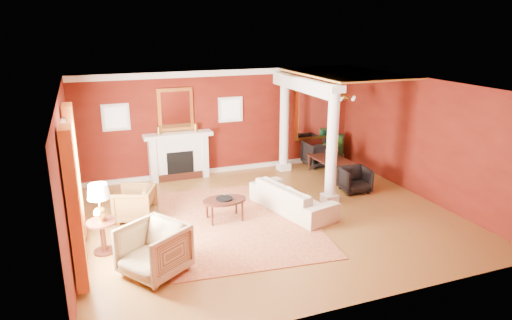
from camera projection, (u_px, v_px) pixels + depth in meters
name	position (u px, v px, depth m)	size (l,w,h in m)	color
ground	(269.00, 217.00, 10.11)	(8.00, 8.00, 0.00)	brown
room_shell	(270.00, 128.00, 9.53)	(8.04, 7.04, 2.92)	#64190D
fireplace	(179.00, 156.00, 12.45)	(1.85, 0.42, 1.29)	white
overmantel_mirror	(176.00, 110.00, 12.21)	(0.95, 0.07, 1.15)	#EDB345
flank_window_left	(116.00, 117.00, 11.72)	(0.70, 0.07, 0.70)	white
flank_window_right	(231.00, 109.00, 12.77)	(0.70, 0.07, 0.70)	white
left_window	(73.00, 187.00, 7.84)	(0.21, 2.55, 2.60)	white
column_front	(332.00, 145.00, 10.55)	(0.36, 0.36, 2.80)	white
column_back	(284.00, 122.00, 12.96)	(0.36, 0.36, 2.80)	white
header_beam	(303.00, 85.00, 11.63)	(0.30, 3.20, 0.32)	white
amber_ceiling	(346.00, 73.00, 11.81)	(2.30, 3.40, 0.04)	gold
dining_mirror	(315.00, 112.00, 13.74)	(1.30, 0.07, 1.70)	#EDB345
chandelier	(345.00, 97.00, 12.06)	(0.60, 0.62, 0.75)	#B58D38
crown_trim	(221.00, 73.00, 12.39)	(8.00, 0.08, 0.16)	white
base_trim	(223.00, 169.00, 13.19)	(8.00, 0.08, 0.12)	white
rug	(237.00, 221.00, 9.88)	(3.20, 4.26, 0.02)	maroon
sofa	(293.00, 193.00, 10.34)	(2.21, 0.65, 0.86)	#F0E1C9
armchair_leopard	(135.00, 202.00, 9.89)	(0.80, 0.75, 0.82)	black
armchair_stripe	(154.00, 248.00, 7.70)	(0.96, 0.90, 0.99)	tan
coffee_table	(224.00, 201.00, 9.84)	(0.96, 0.96, 0.49)	black
coffee_book	(222.00, 193.00, 9.83)	(0.18, 0.02, 0.25)	black
side_table	(100.00, 208.00, 8.31)	(0.54, 0.54, 1.36)	black
dining_table	(331.00, 162.00, 12.73)	(1.45, 0.51, 0.81)	black
dining_chair_near	(355.00, 179.00, 11.53)	(0.68, 0.64, 0.70)	black
dining_chair_far	(318.00, 152.00, 13.64)	(0.80, 0.75, 0.82)	black
green_urn	(338.00, 152.00, 13.88)	(0.38, 0.38, 0.92)	#144023
potted_plant	(333.00, 140.00, 12.49)	(0.57, 0.63, 0.49)	#26591E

